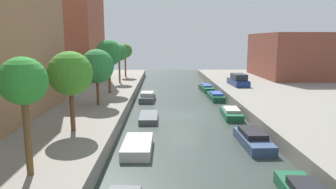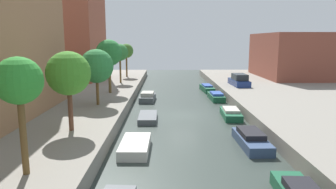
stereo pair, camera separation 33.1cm
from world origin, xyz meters
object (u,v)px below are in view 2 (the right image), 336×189
parked_car (239,81)px  moored_boat_left_2 (135,146)px  low_block_right (294,55)px  moored_boat_right_5 (207,88)px  moored_boat_left_4 (148,97)px  moored_boat_right_2 (251,140)px  street_tree_1 (68,74)px  moored_boat_left_3 (148,117)px  street_tree_0 (19,83)px  street_tree_2 (97,66)px  moored_boat_right_4 (216,96)px  street_tree_4 (120,53)px  moored_boat_right_3 (231,113)px  apartment_tower_far (62,10)px  street_tree_3 (109,53)px  street_tree_5 (126,51)px

parked_car → moored_boat_left_2: parked_car is taller
low_block_right → moored_boat_right_5: bearing=-152.5°
moored_boat_left_4 → moored_boat_right_2: size_ratio=0.82×
street_tree_1 → moored_boat_left_3: (4.41, 6.20, -4.30)m
street_tree_0 → moored_boat_left_4: street_tree_0 is taller
street_tree_2 → moored_boat_left_4: 8.67m
moored_boat_left_4 → moored_boat_right_5: 9.68m
street_tree_2 → moored_boat_right_2: size_ratio=1.11×
street_tree_0 → moored_boat_right_4: 24.64m
street_tree_4 → moored_boat_right_4: (11.52, -6.82, -4.55)m
street_tree_0 → street_tree_1: (0.00, 6.35, -0.33)m
street_tree_1 → moored_boat_right_3: size_ratio=1.25×
apartment_tower_far → street_tree_4: size_ratio=3.84×
parked_car → moored_boat_right_2: (-3.78, -19.14, -1.21)m
apartment_tower_far → moored_boat_left_3: bearing=-56.9°
apartment_tower_far → street_tree_3: bearing=-55.1°
moored_boat_left_2 → moored_boat_right_2: size_ratio=0.85×
parked_car → moored_boat_right_4: size_ratio=1.14×
moored_boat_right_2 → moored_boat_left_3: bearing=137.1°
low_block_right → street_tree_0: (-25.45, -34.41, 0.58)m
street_tree_5 → street_tree_0: bearing=-90.0°
moored_boat_right_5 → street_tree_3: bearing=-148.7°
low_block_right → moored_boat_left_2: size_ratio=3.77×
moored_boat_right_4 → street_tree_0: bearing=-118.4°
moored_boat_right_3 → low_block_right: bearing=56.4°
apartment_tower_far → street_tree_4: apartment_tower_far is taller
street_tree_4 → parked_car: (15.01, -2.78, -3.32)m
moored_boat_right_2 → moored_boat_right_3: bearing=88.1°
moored_boat_right_3 → moored_boat_right_5: bearing=90.7°
street_tree_3 → moored_boat_left_2: (4.04, -14.84, -4.89)m
street_tree_1 → street_tree_3: size_ratio=0.87×
moored_boat_left_3 → moored_boat_right_2: size_ratio=0.83×
street_tree_3 → parked_car: size_ratio=1.22×
street_tree_3 → moored_boat_right_4: (11.52, 1.13, -4.82)m
moored_boat_right_5 → parked_car: bearing=-24.2°
street_tree_5 → moored_boat_left_2: (4.04, -29.56, -4.59)m
apartment_tower_far → street_tree_5: (8.55, 2.47, -5.83)m
street_tree_4 → street_tree_2: bearing=-90.0°
parked_car → moored_boat_left_4: size_ratio=1.30×
street_tree_5 → moored_boat_right_5: 14.47m
moored_boat_left_3 → street_tree_5: bearing=101.2°
street_tree_5 → moored_boat_right_3: bearing=-62.0°
moored_boat_left_2 → moored_boat_right_5: moored_boat_right_5 is taller
parked_car → moored_boat_left_4: 12.05m
street_tree_3 → moored_boat_right_4: size_ratio=1.40×
street_tree_1 → street_tree_0: bearing=-90.0°
apartment_tower_far → street_tree_1: bearing=-71.9°
street_tree_2 → street_tree_3: size_ratio=0.86×
low_block_right → street_tree_4: low_block_right is taller
street_tree_0 → moored_boat_right_2: (11.23, 6.22, -4.47)m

